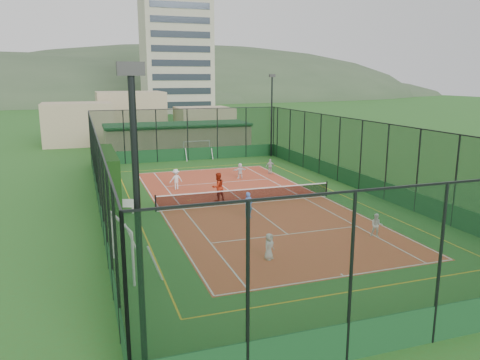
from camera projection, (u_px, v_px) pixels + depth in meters
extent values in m
plane|color=#316021|center=(246.00, 204.00, 30.00)|extent=(300.00, 300.00, 0.00)
cube|color=#C5452B|center=(246.00, 203.00, 30.00)|extent=(11.17, 23.97, 0.01)
cube|color=beige|center=(176.00, 46.00, 106.38)|extent=(15.00, 12.00, 30.00)
cube|color=black|center=(108.00, 177.00, 30.21)|extent=(1.12, 7.47, 3.27)
imported|color=silver|center=(269.00, 246.00, 20.67)|extent=(0.70, 0.65, 1.20)
imported|color=#4671C6|center=(249.00, 205.00, 26.79)|extent=(0.63, 0.50, 1.50)
imported|color=white|center=(377.00, 225.00, 23.57)|extent=(0.75, 0.72, 1.21)
imported|color=white|center=(176.00, 179.00, 33.67)|extent=(1.03, 0.70, 1.48)
imported|color=silver|center=(270.00, 166.00, 39.15)|extent=(0.78, 0.42, 1.26)
imported|color=white|center=(240.00, 171.00, 37.38)|extent=(1.17, 0.47, 1.23)
imported|color=#AE2A12|center=(218.00, 187.00, 30.47)|extent=(1.10, 0.99, 1.86)
sphere|color=#CCE033|center=(188.00, 201.00, 30.55)|extent=(0.07, 0.07, 0.07)
sphere|color=#CCE033|center=(226.00, 202.00, 30.11)|extent=(0.07, 0.07, 0.07)
sphere|color=#CCE033|center=(190.00, 200.00, 30.78)|extent=(0.07, 0.07, 0.07)
sphere|color=#CCE033|center=(235.00, 196.00, 31.73)|extent=(0.07, 0.07, 0.07)
sphere|color=#CCE033|center=(218.00, 202.00, 30.31)|extent=(0.07, 0.07, 0.07)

